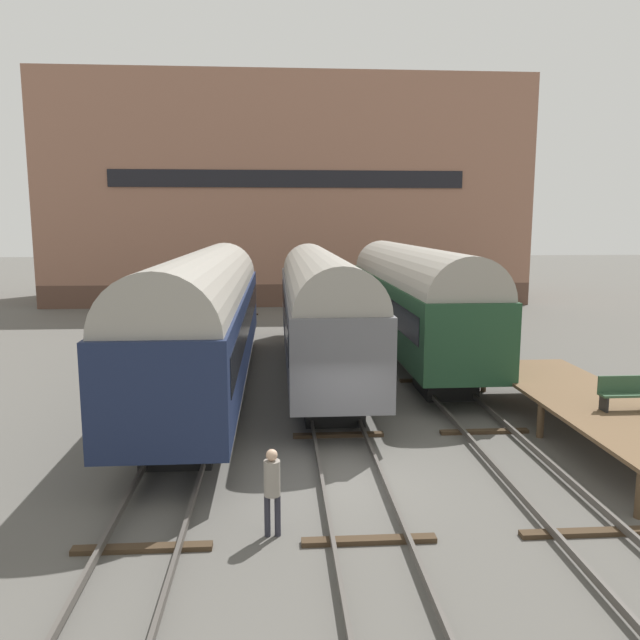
# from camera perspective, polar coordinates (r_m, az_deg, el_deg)

# --- Properties ---
(ground_plane) EXTENTS (200.00, 200.00, 0.00)m
(ground_plane) POSITION_cam_1_polar(r_m,az_deg,el_deg) (15.40, 2.82, -14.33)
(ground_plane) COLOR #56544F
(track_left) EXTENTS (2.60, 60.00, 0.26)m
(track_left) POSITION_cam_1_polar(r_m,az_deg,el_deg) (15.46, -13.61, -13.91)
(track_left) COLOR #4C4742
(track_left) RESTS_ON ground
(track_middle) EXTENTS (2.60, 60.00, 0.26)m
(track_middle) POSITION_cam_1_polar(r_m,az_deg,el_deg) (15.34, 2.82, -13.84)
(track_middle) COLOR #4C4742
(track_middle) RESTS_ON ground
(track_right) EXTENTS (2.60, 60.00, 0.26)m
(track_right) POSITION_cam_1_polar(r_m,az_deg,el_deg) (16.38, 18.24, -12.78)
(track_right) COLOR #4C4742
(track_right) RESTS_ON ground
(train_car_green) EXTENTS (3.06, 17.22, 5.06)m
(train_car_green) POSITION_cam_1_polar(r_m,az_deg,el_deg) (27.87, 8.46, 2.20)
(train_car_green) COLOR black
(train_car_green) RESTS_ON ground
(train_car_grey) EXTENTS (2.86, 18.12, 4.96)m
(train_car_grey) POSITION_cam_1_polar(r_m,az_deg,el_deg) (25.13, -0.03, 1.51)
(train_car_grey) COLOR black
(train_car_grey) RESTS_ON ground
(train_car_navy) EXTENTS (3.06, 18.55, 5.09)m
(train_car_navy) POSITION_cam_1_polar(r_m,az_deg,el_deg) (22.40, -10.51, 0.57)
(train_car_navy) COLOR black
(train_car_navy) RESTS_ON ground
(station_platform) EXTENTS (3.09, 10.16, 1.11)m
(station_platform) POSITION_cam_1_polar(r_m,az_deg,el_deg) (19.48, 23.39, -6.87)
(station_platform) COLOR brown
(station_platform) RESTS_ON ground
(bench) EXTENTS (1.40, 0.40, 0.91)m
(bench) POSITION_cam_1_polar(r_m,az_deg,el_deg) (18.60, 26.09, -5.93)
(bench) COLOR #2D4C33
(bench) RESTS_ON station_platform
(person_worker) EXTENTS (0.32, 0.32, 1.77)m
(person_worker) POSITION_cam_1_polar(r_m,az_deg,el_deg) (12.49, -4.40, -14.73)
(person_worker) COLOR #282833
(person_worker) RESTS_ON ground
(warehouse_building) EXTENTS (35.61, 12.81, 16.55)m
(warehouse_building) POSITION_cam_1_polar(r_m,az_deg,el_deg) (51.29, -3.06, 11.37)
(warehouse_building) COLOR brown
(warehouse_building) RESTS_ON ground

